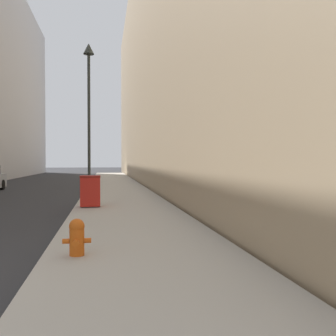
% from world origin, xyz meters
% --- Properties ---
extents(sidewalk_right, '(3.69, 60.00, 0.15)m').
position_xyz_m(sidewalk_right, '(5.46, 18.00, 0.08)').
color(sidewalk_right, '#ADA89E').
rests_on(sidewalk_right, ground).
extents(building_right_stone, '(12.00, 60.00, 20.28)m').
position_xyz_m(building_right_stone, '(13.41, 26.00, 10.14)').
color(building_right_stone, tan).
rests_on(building_right_stone, ground).
extents(fire_hydrant, '(0.50, 0.39, 0.66)m').
position_xyz_m(fire_hydrant, '(4.23, 1.33, 0.50)').
color(fire_hydrant, '#D15614').
rests_on(fire_hydrant, sidewalk_right).
extents(trash_bin, '(0.73, 0.61, 1.15)m').
position_xyz_m(trash_bin, '(4.20, 8.49, 0.74)').
color(trash_bin, red).
rests_on(trash_bin, sidewalk_right).
extents(lamppost, '(0.46, 0.46, 6.67)m').
position_xyz_m(lamppost, '(4.07, 10.78, 4.66)').
color(lamppost, '#2D332D').
rests_on(lamppost, sidewalk_right).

